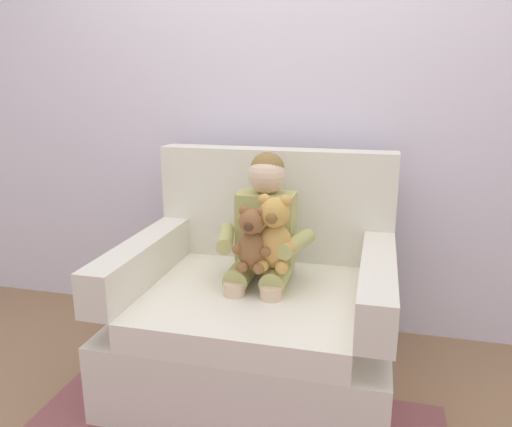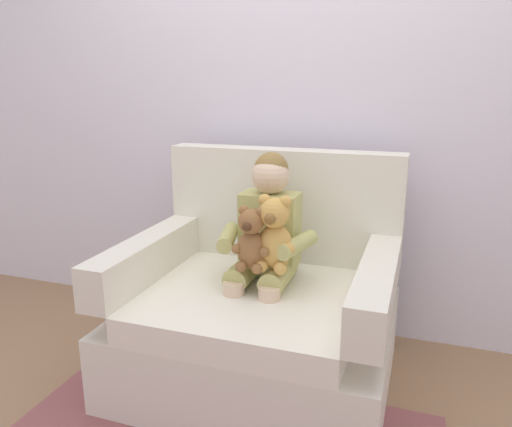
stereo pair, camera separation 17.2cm
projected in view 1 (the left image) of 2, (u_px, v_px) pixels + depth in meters
The scene contains 6 objects.
ground_plane at pixel (256, 380), 2.33m from camera, with size 8.00×8.00×0.00m, color #936D4C.
back_wall at pixel (288, 93), 2.65m from camera, with size 6.00×0.10×2.60m, color silver.
armchair at pixel (259, 313), 2.29m from camera, with size 1.18×0.97×1.03m.
seated_child at pixel (263, 236), 2.23m from camera, with size 0.45×0.39×0.82m.
plush_brown at pixel (253, 241), 2.08m from camera, with size 0.17×0.13×0.28m.
plush_honey at pixel (275, 235), 2.08m from camera, with size 0.19×0.16×0.33m.
Camera 1 is at (0.50, -1.99, 1.36)m, focal length 34.82 mm.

